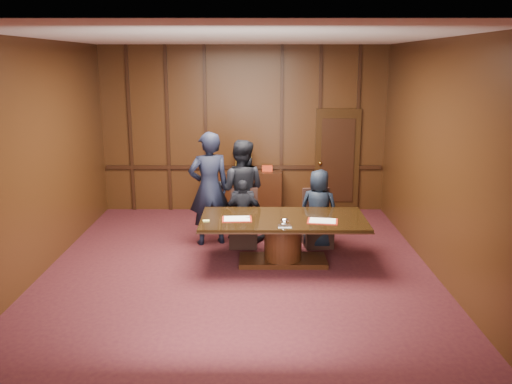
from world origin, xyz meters
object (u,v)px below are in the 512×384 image
conference_table (283,233)px  signatory_right (319,209)px  sideboard (244,190)px  witness_right (241,190)px  signatory_left (243,214)px  witness_left (209,189)px

conference_table → signatory_right: bearing=50.9°
conference_table → signatory_right: size_ratio=1.90×
sideboard → signatory_right: sideboard is taller
conference_table → witness_right: 1.47m
sideboard → conference_table: sideboard is taller
signatory_right → signatory_left: bearing=19.6°
witness_left → witness_right: (0.55, 0.25, -0.09)m
witness_left → witness_right: bearing=-174.1°
signatory_left → signatory_right: (1.30, 0.00, 0.09)m
signatory_left → signatory_right: size_ratio=0.87×
witness_left → conference_table: bearing=123.5°
signatory_left → witness_right: (-0.05, 0.43, 0.32)m
sideboard → witness_right: 1.82m
sideboard → conference_table: (0.70, -3.00, 0.02)m
sideboard → witness_right: bearing=-90.1°
sideboard → signatory_right: (1.35, -2.20, 0.20)m
conference_table → signatory_left: signatory_left is taller
conference_table → witness_right: witness_right is taller
witness_left → sideboard: bearing=-123.6°
signatory_right → witness_left: 1.94m
sideboard → witness_left: (-0.55, -2.02, 0.51)m
conference_table → signatory_left: size_ratio=2.19×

